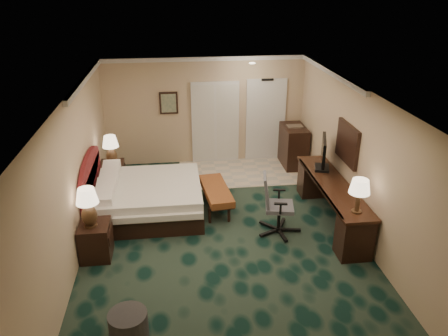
{
  "coord_description": "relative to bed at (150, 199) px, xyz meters",
  "views": [
    {
      "loc": [
        -0.81,
        -6.82,
        4.48
      ],
      "look_at": [
        0.09,
        0.6,
        1.17
      ],
      "focal_mm": 35.0,
      "sensor_mm": 36.0,
      "label": 1
    }
  ],
  "objects": [
    {
      "name": "tile_patch",
      "position": [
        2.26,
        1.77,
        -0.32
      ],
      "size": [
        3.2,
        1.7,
        0.01
      ],
      "primitive_type": "cube",
      "color": "#BAB3A4",
      "rests_on": "ground"
    },
    {
      "name": "tv",
      "position": [
        3.55,
        -0.05,
        0.83
      ],
      "size": [
        0.33,
        0.84,
        0.67
      ],
      "primitive_type": "cube",
      "rotation": [
        0.0,
        0.0,
        -0.31
      ],
      "color": "black",
      "rests_on": "desk"
    },
    {
      "name": "desk_chair",
      "position": [
        2.44,
        -1.01,
        0.26
      ],
      "size": [
        0.79,
        0.75,
        1.17
      ],
      "primitive_type": null,
      "rotation": [
        0.0,
        0.0,
        -0.19
      ],
      "color": "#545455",
      "rests_on": "ground"
    },
    {
      "name": "lamp_far",
      "position": [
        -0.83,
        1.16,
        0.64
      ],
      "size": [
        0.44,
        0.44,
        0.66
      ],
      "primitive_type": null,
      "rotation": [
        0.0,
        0.0,
        0.3
      ],
      "color": "black",
      "rests_on": "nightstand_far"
    },
    {
      "name": "ceiling",
      "position": [
        1.36,
        -1.13,
        2.37
      ],
      "size": [
        5.0,
        7.5,
        0.0
      ],
      "primitive_type": "cube",
      "color": "silver",
      "rests_on": "wall_back"
    },
    {
      "name": "floor",
      "position": [
        1.36,
        -1.13,
        -0.33
      ],
      "size": [
        5.0,
        7.5,
        0.0
      ],
      "primitive_type": "cube",
      "color": "black",
      "rests_on": "ground"
    },
    {
      "name": "bed",
      "position": [
        0.0,
        0.0,
        0.0
      ],
      "size": [
        2.08,
        1.93,
        0.66
      ],
      "primitive_type": "cube",
      "color": "silver",
      "rests_on": "ground"
    },
    {
      "name": "nightstand_far",
      "position": [
        -0.86,
        1.21,
        -0.01
      ],
      "size": [
        0.51,
        0.59,
        0.64
      ],
      "primitive_type": "cube",
      "color": "black",
      "rests_on": "ground"
    },
    {
      "name": "headboard",
      "position": [
        -1.08,
        -0.13,
        0.37
      ],
      "size": [
        0.12,
        2.0,
        1.4
      ],
      "primitive_type": null,
      "color": "#55120F",
      "rests_on": "ground"
    },
    {
      "name": "entry_door",
      "position": [
        2.91,
        2.59,
        0.72
      ],
      "size": [
        1.02,
        0.06,
        2.18
      ],
      "primitive_type": "cube",
      "color": "silver",
      "rests_on": "ground"
    },
    {
      "name": "closet_doors",
      "position": [
        1.61,
        2.58,
        0.72
      ],
      "size": [
        1.2,
        0.06,
        2.1
      ],
      "primitive_type": "cube",
      "color": "silver",
      "rests_on": "ground"
    },
    {
      "name": "wall_back",
      "position": [
        1.36,
        2.62,
        1.02
      ],
      "size": [
        5.0,
        0.0,
        2.7
      ],
      "primitive_type": "cube",
      "color": "#CBB385",
      "rests_on": "ground"
    },
    {
      "name": "bed_bench",
      "position": [
        1.36,
        0.06,
        -0.09
      ],
      "size": [
        0.62,
        1.43,
        0.47
      ],
      "primitive_type": "cube",
      "rotation": [
        0.0,
        0.0,
        0.1
      ],
      "color": "brown",
      "rests_on": "ground"
    },
    {
      "name": "wall_mirror",
      "position": [
        3.82,
        -0.53,
        1.22
      ],
      "size": [
        0.05,
        0.95,
        0.75
      ],
      "primitive_type": "cube",
      "color": "white",
      "rests_on": "wall_right"
    },
    {
      "name": "wall_art",
      "position": [
        0.46,
        2.58,
        1.27
      ],
      "size": [
        0.45,
        0.06,
        0.55
      ],
      "primitive_type": "cube",
      "color": "#4B6656",
      "rests_on": "wall_back"
    },
    {
      "name": "wall_front",
      "position": [
        1.36,
        -4.88,
        1.02
      ],
      "size": [
        5.0,
        0.0,
        2.7
      ],
      "primitive_type": "cube",
      "color": "#CBB385",
      "rests_on": "ground"
    },
    {
      "name": "nightstand_near",
      "position": [
        -0.87,
        -1.41,
        -0.01
      ],
      "size": [
        0.51,
        0.58,
        0.63
      ],
      "primitive_type": "cube",
      "color": "black",
      "rests_on": "ground"
    },
    {
      "name": "wall_left",
      "position": [
        -1.14,
        -1.13,
        1.02
      ],
      "size": [
        0.0,
        7.5,
        2.7
      ],
      "primitive_type": "cube",
      "color": "#CBB385",
      "rests_on": "ground"
    },
    {
      "name": "lamp_near",
      "position": [
        -0.9,
        -1.45,
        0.65
      ],
      "size": [
        0.42,
        0.42,
        0.7
      ],
      "primitive_type": null,
      "rotation": [
        0.0,
        0.0,
        0.14
      ],
      "color": "black",
      "rests_on": "nightstand_near"
    },
    {
      "name": "minibar",
      "position": [
        3.54,
        2.07,
        0.19
      ],
      "size": [
        0.54,
        0.98,
        1.03
      ],
      "primitive_type": "cube",
      "color": "black",
      "rests_on": "ground"
    },
    {
      "name": "desk_lamp",
      "position": [
        3.55,
        -1.85,
        0.8
      ],
      "size": [
        0.38,
        0.38,
        0.62
      ],
      "primitive_type": null,
      "rotation": [
        0.0,
        0.0,
        0.1
      ],
      "color": "black",
      "rests_on": "desk"
    },
    {
      "name": "crown_molding",
      "position": [
        1.36,
        -1.13,
        2.32
      ],
      "size": [
        5.0,
        7.5,
        0.1
      ],
      "primitive_type": null,
      "color": "silver",
      "rests_on": "wall_back"
    },
    {
      "name": "ottoman",
      "position": [
        -0.18,
        -3.35,
        -0.14
      ],
      "size": [
        0.6,
        0.6,
        0.38
      ],
      "primitive_type": "cylinder",
      "rotation": [
        0.0,
        0.0,
        0.15
      ],
      "color": "#2D2C2F",
      "rests_on": "ground"
    },
    {
      "name": "wall_right",
      "position": [
        3.86,
        -1.13,
        1.02
      ],
      "size": [
        0.0,
        7.5,
        2.7
      ],
      "primitive_type": "cube",
      "color": "#CBB385",
      "rests_on": "ground"
    },
    {
      "name": "desk",
      "position": [
        3.54,
        -0.76,
        0.08
      ],
      "size": [
        0.61,
        2.85,
        0.82
      ],
      "primitive_type": "cube",
      "color": "black",
      "rests_on": "ground"
    }
  ]
}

